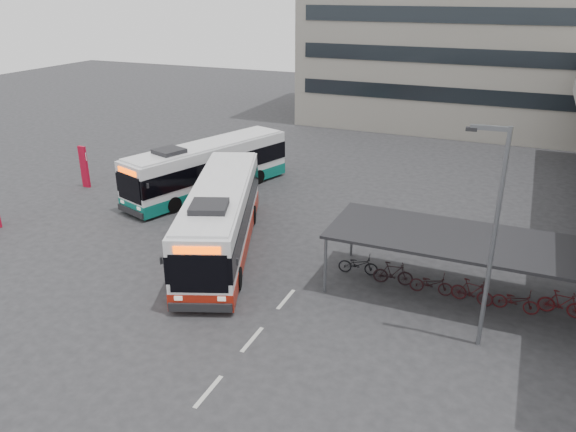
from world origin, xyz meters
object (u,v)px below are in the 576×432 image
at_px(pedestrian, 189,245).
at_px(bus_main, 221,219).
at_px(lamp_post, 492,228).
at_px(bus_teal, 208,168).

bearing_deg(pedestrian, bus_main, -13.94).
bearing_deg(bus_main, lamp_post, -36.35).
bearing_deg(lamp_post, bus_main, 161.29).
bearing_deg(pedestrian, lamp_post, -88.85).
distance_m(bus_main, pedestrian, 2.04).
height_order(bus_main, pedestrian, bus_main).
bearing_deg(lamp_post, pedestrian, 169.89).
xyz_separation_m(bus_main, pedestrian, (-0.69, -1.77, -0.74)).
height_order(bus_teal, lamp_post, lamp_post).
distance_m(bus_main, lamp_post, 12.57).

